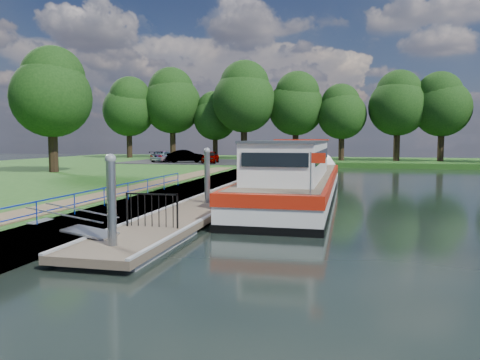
% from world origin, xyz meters
% --- Properties ---
extents(ground, '(160.00, 160.00, 0.00)m').
position_xyz_m(ground, '(0.00, 0.00, 0.00)').
color(ground, black).
rests_on(ground, ground).
extents(bank_edge, '(1.10, 90.00, 0.78)m').
position_xyz_m(bank_edge, '(-2.55, 15.00, 0.39)').
color(bank_edge, '#473D2D').
rests_on(bank_edge, ground).
extents(far_bank, '(60.00, 18.00, 0.60)m').
position_xyz_m(far_bank, '(12.00, 52.00, 0.30)').
color(far_bank, '#1D4915').
rests_on(far_bank, ground).
extents(footpath, '(1.60, 40.00, 0.05)m').
position_xyz_m(footpath, '(-4.40, 8.00, 0.80)').
color(footpath, brown).
rests_on(footpath, riverbank).
extents(carpark, '(14.00, 12.00, 0.06)m').
position_xyz_m(carpark, '(-11.00, 38.00, 0.81)').
color(carpark, black).
rests_on(carpark, riverbank).
extents(blue_fence, '(0.04, 18.04, 0.72)m').
position_xyz_m(blue_fence, '(-2.75, 3.00, 1.31)').
color(blue_fence, '#0C2DBF').
rests_on(blue_fence, riverbank).
extents(pontoon, '(2.50, 30.00, 0.56)m').
position_xyz_m(pontoon, '(0.00, 13.00, 0.18)').
color(pontoon, brown).
rests_on(pontoon, ground).
extents(mooring_piles, '(0.30, 27.30, 3.55)m').
position_xyz_m(mooring_piles, '(0.00, 13.00, 1.28)').
color(mooring_piles, gray).
rests_on(mooring_piles, ground).
extents(gangway, '(2.58, 1.00, 0.92)m').
position_xyz_m(gangway, '(-1.85, 0.50, 0.63)').
color(gangway, '#A5A8AD').
rests_on(gangway, ground).
extents(gate_panel, '(1.85, 0.05, 1.15)m').
position_xyz_m(gate_panel, '(-0.00, 2.20, 1.15)').
color(gate_panel, black).
rests_on(gate_panel, ground).
extents(barge, '(4.36, 21.15, 4.78)m').
position_xyz_m(barge, '(3.60, 14.04, 1.09)').
color(barge, black).
rests_on(barge, ground).
extents(horizon_trees, '(54.38, 10.03, 12.87)m').
position_xyz_m(horizon_trees, '(-1.61, 48.68, 7.95)').
color(horizon_trees, '#332316').
rests_on(horizon_trees, ground).
extents(bank_tree_a, '(6.12, 6.12, 9.72)m').
position_xyz_m(bank_tree_a, '(-15.99, 20.08, 7.02)').
color(bank_tree_a, '#332316').
rests_on(bank_tree_a, riverbank).
extents(car_a, '(1.97, 3.89, 1.27)m').
position_xyz_m(car_a, '(-7.76, 35.02, 1.47)').
color(car_a, '#999999').
rests_on(car_a, carpark).
extents(car_b, '(4.29, 2.39, 1.34)m').
position_xyz_m(car_b, '(-10.59, 35.42, 1.50)').
color(car_b, '#999999').
rests_on(car_b, carpark).
extents(car_c, '(1.99, 4.30, 1.22)m').
position_xyz_m(car_c, '(-13.51, 36.31, 1.44)').
color(car_c, '#999999').
rests_on(car_c, carpark).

